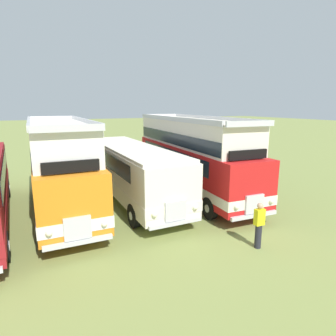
{
  "coord_description": "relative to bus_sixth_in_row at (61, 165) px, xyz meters",
  "views": [
    {
      "loc": [
        4.37,
        -14.58,
        5.14
      ],
      "look_at": [
        11.26,
        0.1,
        1.61
      ],
      "focal_mm": 30.89,
      "sensor_mm": 36.0,
      "label": 1
    }
  ],
  "objects": [
    {
      "name": "bus_sixth_in_row",
      "position": [
        0.0,
        0.0,
        0.0
      ],
      "size": [
        2.62,
        9.82,
        4.52
      ],
      "color": "orange",
      "rests_on": "ground"
    },
    {
      "name": "bus_seventh_in_row",
      "position": [
        3.64,
        0.41,
        -0.6
      ],
      "size": [
        2.71,
        10.67,
        2.99
      ],
      "color": "silver",
      "rests_on": "ground"
    },
    {
      "name": "bus_eighth_in_row",
      "position": [
        7.29,
        0.2,
        0.01
      ],
      "size": [
        3.0,
        11.55,
        4.52
      ],
      "color": "red",
      "rests_on": "ground"
    },
    {
      "name": "marshal_person",
      "position": [
        6.05,
        -7.0,
        -1.47
      ],
      "size": [
        0.36,
        0.24,
        1.73
      ],
      "color": "#23232D",
      "rests_on": "ground"
    }
  ]
}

